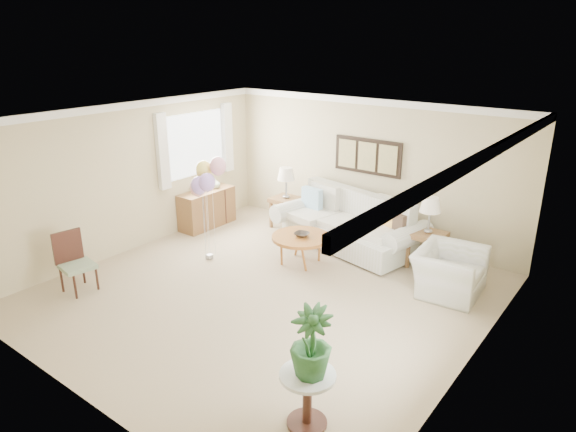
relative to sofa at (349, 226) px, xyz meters
The scene contains 18 objects.
ground_plane 2.33m from the sofa, 91.61° to the right, with size 6.00×6.00×0.00m, color tan.
room_shell 2.53m from the sofa, 94.52° to the right, with size 6.04×6.04×2.60m.
wall_art_triptych 1.34m from the sofa, 95.51° to the left, with size 1.35×0.06×0.65m.
sofa is the anchor object (origin of this frame).
end_table_left 1.53m from the sofa, behind, with size 0.56×0.51×0.61m.
end_table_right 1.47m from the sofa, ahead, with size 0.56×0.51×0.61m.
lamp_left 1.67m from the sofa, behind, with size 0.35×0.35×0.61m.
lamp_right 1.61m from the sofa, ahead, with size 0.34×0.34×0.60m.
coffee_table 1.14m from the sofa, 104.27° to the right, with size 0.97×0.97×0.49m.
decor_bowl 1.14m from the sofa, 103.33° to the right, with size 0.25×0.25×0.06m, color #2F2823.
armchair 2.17m from the sofa, 16.48° to the right, with size 1.04×0.91×0.68m, color silver.
side_table 4.62m from the sofa, 64.22° to the right, with size 0.55×0.55×0.60m.
potted_plant 4.66m from the sofa, 63.85° to the right, with size 0.40×0.40×0.72m, color #1E4B21.
accent_chair 4.61m from the sofa, 121.60° to the right, with size 0.52×0.52×0.92m.
credenza 2.93m from the sofa, 164.28° to the right, with size 0.46×1.20×0.74m.
vase_white 3.03m from the sofa, 159.60° to the right, with size 0.20×0.20×0.21m, color silver.
vase_sage 2.89m from the sofa, 168.98° to the right, with size 0.19×0.19×0.20m, color #AFC19F.
balloon_cluster 2.73m from the sofa, 129.86° to the right, with size 0.58×0.50×1.80m.
Camera 1 is at (4.42, -5.26, 3.67)m, focal length 32.00 mm.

